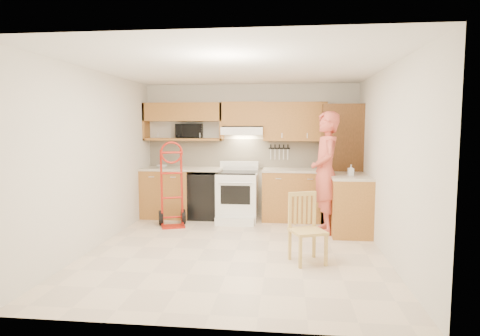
% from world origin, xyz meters
% --- Properties ---
extents(floor, '(4.00, 4.50, 0.02)m').
position_xyz_m(floor, '(0.00, 0.00, -0.01)').
color(floor, beige).
rests_on(floor, ground).
extents(ceiling, '(4.00, 4.50, 0.02)m').
position_xyz_m(ceiling, '(0.00, 0.00, 2.51)').
color(ceiling, white).
rests_on(ceiling, ground).
extents(wall_back, '(4.00, 0.02, 2.50)m').
position_xyz_m(wall_back, '(0.00, 2.26, 1.25)').
color(wall_back, silver).
rests_on(wall_back, ground).
extents(wall_front, '(4.00, 0.02, 2.50)m').
position_xyz_m(wall_front, '(0.00, -2.26, 1.25)').
color(wall_front, silver).
rests_on(wall_front, ground).
extents(wall_left, '(0.02, 4.50, 2.50)m').
position_xyz_m(wall_left, '(-2.01, 0.00, 1.25)').
color(wall_left, silver).
rests_on(wall_left, ground).
extents(wall_right, '(0.02, 4.50, 2.50)m').
position_xyz_m(wall_right, '(2.01, 0.00, 1.25)').
color(wall_right, silver).
rests_on(wall_right, ground).
extents(backsplash, '(3.92, 0.03, 0.55)m').
position_xyz_m(backsplash, '(0.00, 2.23, 1.20)').
color(backsplash, beige).
rests_on(backsplash, wall_back).
extents(lower_cab_left, '(0.90, 0.60, 0.90)m').
position_xyz_m(lower_cab_left, '(-1.55, 1.95, 0.45)').
color(lower_cab_left, '#AB682D').
rests_on(lower_cab_left, ground).
extents(dishwasher, '(0.60, 0.60, 0.85)m').
position_xyz_m(dishwasher, '(-0.80, 1.95, 0.42)').
color(dishwasher, black).
rests_on(dishwasher, ground).
extents(lower_cab_right, '(1.14, 0.60, 0.90)m').
position_xyz_m(lower_cab_right, '(0.83, 1.95, 0.45)').
color(lower_cab_right, '#AB682D').
rests_on(lower_cab_right, ground).
extents(countertop_left, '(1.50, 0.63, 0.04)m').
position_xyz_m(countertop_left, '(-1.25, 1.95, 0.92)').
color(countertop_left, beige).
rests_on(countertop_left, lower_cab_left).
extents(countertop_right, '(1.14, 0.63, 0.04)m').
position_xyz_m(countertop_right, '(0.83, 1.95, 0.92)').
color(countertop_right, beige).
rests_on(countertop_right, lower_cab_right).
extents(cab_return_right, '(0.60, 1.00, 0.90)m').
position_xyz_m(cab_return_right, '(1.70, 1.15, 0.45)').
color(cab_return_right, '#AB682D').
rests_on(cab_return_right, ground).
extents(countertop_return, '(0.63, 1.00, 0.04)m').
position_xyz_m(countertop_return, '(1.70, 1.15, 0.92)').
color(countertop_return, beige).
rests_on(countertop_return, cab_return_right).
extents(pantry_tall, '(0.70, 0.60, 2.10)m').
position_xyz_m(pantry_tall, '(1.65, 1.95, 1.05)').
color(pantry_tall, brown).
rests_on(pantry_tall, ground).
extents(upper_cab_left, '(1.50, 0.33, 0.34)m').
position_xyz_m(upper_cab_left, '(-1.25, 2.08, 1.98)').
color(upper_cab_left, '#AB682D').
rests_on(upper_cab_left, wall_back).
extents(upper_shelf_mw, '(1.50, 0.33, 0.04)m').
position_xyz_m(upper_shelf_mw, '(-1.25, 2.08, 1.47)').
color(upper_shelf_mw, '#AB682D').
rests_on(upper_shelf_mw, wall_back).
extents(upper_cab_center, '(0.76, 0.33, 0.44)m').
position_xyz_m(upper_cab_center, '(-0.12, 2.08, 1.94)').
color(upper_cab_center, '#AB682D').
rests_on(upper_cab_center, wall_back).
extents(upper_cab_right, '(1.14, 0.33, 0.70)m').
position_xyz_m(upper_cab_right, '(0.83, 2.08, 1.80)').
color(upper_cab_right, '#AB682D').
rests_on(upper_cab_right, wall_back).
extents(range_hood, '(0.76, 0.46, 0.14)m').
position_xyz_m(range_hood, '(-0.12, 2.02, 1.63)').
color(range_hood, white).
rests_on(range_hood, wall_back).
extents(knife_strip, '(0.40, 0.05, 0.29)m').
position_xyz_m(knife_strip, '(0.55, 2.21, 1.24)').
color(knife_strip, black).
rests_on(knife_strip, backsplash).
extents(microwave, '(0.52, 0.38, 0.27)m').
position_xyz_m(microwave, '(-1.14, 2.08, 1.63)').
color(microwave, black).
rests_on(microwave, upper_shelf_mw).
extents(range, '(0.72, 0.95, 1.06)m').
position_xyz_m(range, '(-0.19, 1.74, 0.53)').
color(range, white).
rests_on(range, ground).
extents(person, '(0.54, 0.76, 1.95)m').
position_xyz_m(person, '(1.31, 1.09, 0.98)').
color(person, '#C85141').
rests_on(person, ground).
extents(hand_truck, '(0.65, 0.62, 1.32)m').
position_xyz_m(hand_truck, '(-1.26, 1.25, 0.66)').
color(hand_truck, '#A41C0F').
rests_on(hand_truck, ground).
extents(dining_chair, '(0.53, 0.55, 0.88)m').
position_xyz_m(dining_chair, '(0.96, -0.43, 0.44)').
color(dining_chair, tan).
rests_on(dining_chair, ground).
extents(soap_bottle, '(0.09, 0.09, 0.18)m').
position_xyz_m(soap_bottle, '(1.70, 1.06, 1.03)').
color(soap_bottle, white).
rests_on(soap_bottle, countertop_return).
extents(bowl, '(0.21, 0.21, 0.05)m').
position_xyz_m(bowl, '(-1.64, 1.95, 0.96)').
color(bowl, white).
rests_on(bowl, countertop_left).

